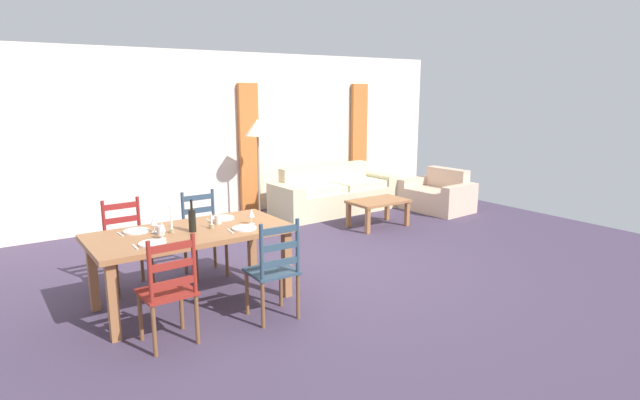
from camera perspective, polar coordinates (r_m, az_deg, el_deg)
ground_plane at (r=6.15m, az=0.13°, el=-7.91°), size 9.60×9.60×0.02m
wall_far at (r=8.72m, az=-12.50°, el=6.91°), size 9.60×0.16×2.70m
curtain_panel_left at (r=8.91m, az=-7.82°, el=5.58°), size 0.35×0.08×2.20m
curtain_panel_right at (r=10.23m, az=4.30°, el=6.47°), size 0.35×0.08×2.20m
dining_table at (r=5.21m, az=-14.00°, el=-4.20°), size 1.90×0.96×0.75m
dining_chair_near_left at (r=4.47m, az=-16.31°, el=-9.56°), size 0.43×0.41×0.96m
dining_chair_near_right at (r=4.78m, az=-5.05°, el=-7.67°), size 0.44×0.42×0.96m
dining_chair_far_left at (r=5.86m, az=-20.53°, el=-4.67°), size 0.43×0.41×0.96m
dining_chair_far_right at (r=6.07m, az=-12.76°, el=-3.65°), size 0.42×0.40×0.96m
dinner_plate_near_left at (r=4.82m, az=-17.99°, el=-4.57°), size 0.24×0.24×0.02m
fork_near_left at (r=4.78m, az=-19.70°, el=-4.90°), size 0.02×0.17×0.01m
dinner_plate_near_right at (r=5.13m, az=-8.35°, el=-3.09°), size 0.24×0.24×0.02m
fork_near_right at (r=5.07m, az=-9.87°, el=-3.40°), size 0.03×0.17×0.01m
dinner_plate_far_left at (r=5.28m, az=-19.60°, el=-3.24°), size 0.24×0.24×0.02m
fork_far_left at (r=5.25m, az=-21.17°, el=-3.52°), size 0.03×0.17×0.01m
dinner_plate_far_right at (r=5.57m, az=-10.67°, el=-1.96°), size 0.24×0.24×0.02m
fork_far_right at (r=5.51m, az=-12.08°, el=-2.23°), size 0.03×0.17×0.01m
wine_bottle at (r=5.11m, az=-13.91°, el=-2.13°), size 0.07×0.07×0.32m
wine_glass_near_left at (r=4.93m, az=-17.02°, el=-2.91°), size 0.06×0.06×0.16m
wine_glass_near_right at (r=5.28m, az=-7.58°, el=-1.48°), size 0.06×0.06×0.16m
wine_glass_far_left at (r=5.18m, az=-17.86°, el=-2.25°), size 0.06×0.06×0.16m
coffee_cup_primary at (r=5.36m, az=-11.18°, el=-2.13°), size 0.07×0.07×0.09m
coffee_cup_secondary at (r=5.09m, az=-17.16°, el=-3.21°), size 0.07×0.07×0.09m
candle_tall at (r=5.12m, az=-16.05°, el=-2.67°), size 0.05×0.05×0.27m
candle_short at (r=5.21m, az=-11.86°, el=-2.65°), size 0.05×0.05×0.15m
couch at (r=9.00m, az=1.43°, el=0.54°), size 2.31×0.88×0.80m
coffee_table at (r=8.05m, az=6.43°, el=-0.46°), size 0.90×0.56×0.42m
armchair_upholstered at (r=9.38m, az=12.95°, el=0.44°), size 0.88×1.21×0.72m
standing_lamp at (r=8.29m, az=-6.90°, el=7.28°), size 0.40×0.40×1.64m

